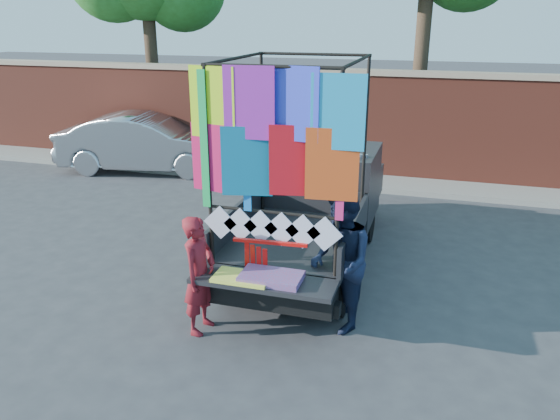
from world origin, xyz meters
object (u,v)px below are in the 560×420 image
(pickup_truck, at_px, (317,203))
(woman, at_px, (199,275))
(sedan, at_px, (147,143))
(man, at_px, (340,261))

(pickup_truck, bearing_deg, woman, -105.71)
(sedan, relative_size, man, 2.39)
(woman, height_order, man, man)
(sedan, relative_size, woman, 2.86)
(woman, bearing_deg, sedan, 38.61)
(sedan, xyz_separation_m, man, (6.16, -6.02, 0.20))
(sedan, height_order, man, man)
(woman, bearing_deg, man, -66.29)
(pickup_truck, height_order, man, pickup_truck)
(pickup_truck, xyz_separation_m, woman, (-0.83, -2.95, -0.06))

